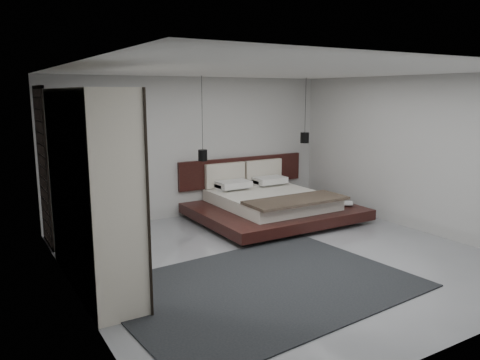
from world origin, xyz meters
TOP-DOWN VIEW (x-y plane):
  - floor at (0.00, 0.00)m, footprint 6.00×6.00m
  - ceiling at (0.00, 0.00)m, footprint 6.00×6.00m
  - wall_back at (0.00, 3.00)m, footprint 6.00×0.00m
  - wall_front at (0.00, -3.00)m, footprint 6.00×0.00m
  - wall_left at (-3.00, 0.00)m, footprint 0.00×6.00m
  - wall_right at (3.00, 0.00)m, footprint 0.00×6.00m
  - lattice_screen at (-2.95, 2.45)m, footprint 0.05×0.90m
  - bed at (1.12, 1.90)m, footprint 3.01×2.49m
  - book_lower at (2.36, 1.21)m, footprint 0.29×0.34m
  - book_upper at (2.34, 1.18)m, footprint 0.39×0.40m
  - pendant_left at (-0.11, 2.40)m, footprint 0.18×0.18m
  - pendant_right at (2.36, 2.40)m, footprint 0.19×0.19m
  - wardrobe at (-2.70, 0.43)m, footprint 0.61×2.59m
  - rug at (-0.84, -0.82)m, footprint 4.01×3.01m

SIDE VIEW (x-z plane):
  - floor at x=0.00m, z-range 0.00..0.00m
  - rug at x=-0.84m, z-range 0.00..0.02m
  - book_lower at x=2.36m, z-range 0.28..0.31m
  - bed at x=1.12m, z-range -0.26..0.86m
  - book_upper at x=2.34m, z-range 0.31..0.33m
  - wardrobe at x=-2.70m, z-range 0.00..2.54m
  - lattice_screen at x=-2.95m, z-range 0.00..2.60m
  - pendant_left at x=-0.11m, z-range 0.51..2.12m
  - wall_back at x=0.00m, z-range -1.60..4.40m
  - wall_front at x=0.00m, z-range -1.60..4.40m
  - wall_left at x=-3.00m, z-range -1.60..4.40m
  - wall_right at x=3.00m, z-range -1.60..4.40m
  - pendant_right at x=2.36m, z-range 0.83..2.22m
  - ceiling at x=0.00m, z-range 2.80..2.80m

